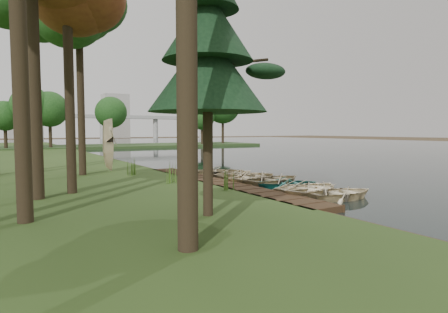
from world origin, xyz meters
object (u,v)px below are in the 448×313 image
boardwalk (218,184)px  stored_rowboat (110,166)px  rowboat_1 (314,187)px  pine_tree (208,47)px  rowboat_0 (341,191)px  rowboat_2 (301,186)px

boardwalk → stored_rowboat: bearing=114.5°
stored_rowboat → rowboat_1: bearing=-150.9°
boardwalk → pine_tree: bearing=-122.2°
rowboat_0 → stored_rowboat: size_ratio=0.95×
pine_tree → stored_rowboat: bearing=87.7°
pine_tree → rowboat_1: bearing=17.1°
pine_tree → rowboat_2: bearing=23.2°
boardwalk → rowboat_2: (2.40, -3.94, 0.23)m
boardwalk → rowboat_1: rowboat_1 is taller
rowboat_1 → rowboat_2: bearing=-15.3°
rowboat_0 → pine_tree: size_ratio=0.40×
stored_rowboat → rowboat_0: bearing=-152.0°
rowboat_0 → rowboat_2: rowboat_0 is taller
boardwalk → rowboat_0: (2.76, -6.08, 0.25)m
boardwalk → stored_rowboat: stored_rowboat is taller
rowboat_1 → rowboat_2: size_ratio=1.16×
rowboat_2 → pine_tree: 9.02m
rowboat_2 → rowboat_0: bearing=176.0°
rowboat_0 → rowboat_2: 2.17m
boardwalk → rowboat_0: rowboat_0 is taller
boardwalk → pine_tree: (-4.30, -6.81, 5.54)m
rowboat_0 → rowboat_2: bearing=15.7°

